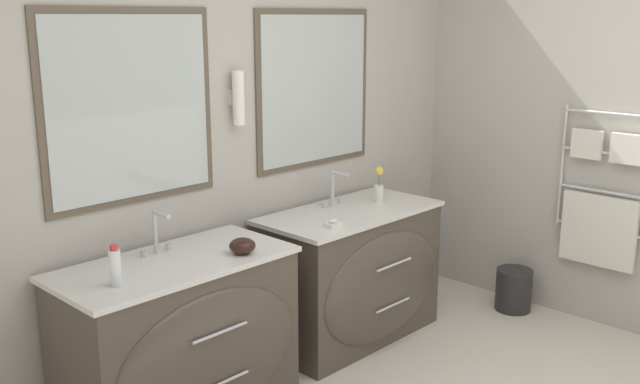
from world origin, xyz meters
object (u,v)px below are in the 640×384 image
Objects in this scene: amenity_bowl at (242,246)px; flower_vase at (379,187)px; vanity_right at (354,275)px; toiletry_bottle at (115,267)px; waste_bin at (514,289)px; vanity_left at (183,341)px.

flower_vase reaches higher than amenity_bowl.
amenity_bowl is at bearing -173.32° from vanity_right.
toiletry_bottle is at bearing -176.86° from flower_vase.
vanity_right is 4.04× the size of waste_bin.
vanity_right is at bearing 155.12° from waste_bin.
toiletry_bottle is at bearing -171.15° from vanity_left.
vanity_left is at bearing 180.00° from vanity_right.
flower_vase is (1.24, 0.16, 0.06)m from amenity_bowl.
waste_bin is at bearing -10.65° from amenity_bowl.
vanity_right is at bearing 0.00° from vanity_left.
amenity_bowl reaches higher than vanity_left.
toiletry_bottle is at bearing -178.01° from vanity_right.
vanity_right is 1.06m from amenity_bowl.
amenity_bowl is at bearing -172.61° from flower_vase.
flower_vase is (1.53, 0.05, 0.49)m from vanity_left.
vanity_left is 6.17× the size of toiletry_bottle.
vanity_right reaches higher than waste_bin.
amenity_bowl is at bearing -4.94° from toiletry_bottle.
toiletry_bottle reaches higher than amenity_bowl.
amenity_bowl is 0.46× the size of waste_bin.
vanity_left is 2.39m from waste_bin.
amenity_bowl is (0.66, -0.06, -0.05)m from toiletry_bottle.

